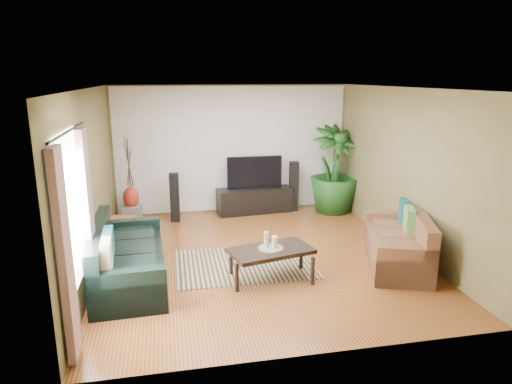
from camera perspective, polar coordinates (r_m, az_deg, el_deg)
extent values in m
plane|color=#9A5B28|center=(7.54, 0.30, -8.13)|extent=(5.50, 5.50, 0.00)
plane|color=white|center=(6.97, 0.33, 12.85)|extent=(5.50, 5.50, 0.00)
plane|color=olive|center=(9.79, -2.95, 5.34)|extent=(5.00, 0.00, 5.00)
plane|color=olive|center=(4.57, 7.33, -5.35)|extent=(5.00, 0.00, 5.00)
plane|color=olive|center=(7.08, -19.93, 0.97)|extent=(0.00, 5.50, 5.50)
plane|color=olive|center=(8.01, 18.13, 2.61)|extent=(0.00, 5.50, 5.50)
plane|color=white|center=(9.79, -2.94, 5.33)|extent=(4.90, 0.00, 4.90)
plane|color=white|center=(5.53, -22.07, -2.28)|extent=(0.00, 1.80, 1.80)
cube|color=gray|center=(4.90, -22.76, -7.52)|extent=(0.08, 0.35, 2.20)
cube|color=gray|center=(6.30, -20.22, -2.52)|extent=(0.08, 0.35, 2.20)
cylinder|color=black|center=(5.35, -22.45, 7.03)|extent=(0.03, 1.90, 0.03)
cube|color=black|center=(6.82, -15.60, -7.33)|extent=(1.05, 2.27, 0.85)
cube|color=brown|center=(7.45, 17.25, -5.58)|extent=(1.39, 1.99, 0.85)
cube|color=tan|center=(7.28, -1.43, -8.94)|extent=(2.16, 1.54, 0.01)
cube|color=black|center=(6.67, 1.87, -9.00)|extent=(1.28, 0.89, 0.48)
cylinder|color=gray|center=(6.58, 1.88, -7.03)|extent=(0.36, 0.36, 0.02)
cylinder|color=beige|center=(6.55, 1.32, -5.96)|extent=(0.07, 0.07, 0.23)
cylinder|color=#ECE1C7|center=(6.52, 2.31, -6.33)|extent=(0.07, 0.07, 0.18)
cylinder|color=white|center=(6.62, 2.36, -6.14)|extent=(0.07, 0.07, 0.15)
cube|color=black|center=(9.85, -0.19, -1.03)|extent=(1.65, 0.64, 0.54)
cube|color=black|center=(9.71, -0.19, 2.47)|extent=(1.18, 0.06, 0.70)
cube|color=black|center=(9.34, -10.13, -0.68)|extent=(0.20, 0.21, 0.99)
cube|color=black|center=(9.99, 4.74, 0.72)|extent=(0.22, 0.24, 1.07)
imported|color=#184517|center=(9.90, 9.74, 2.79)|extent=(1.26, 1.26, 1.87)
cylinder|color=black|center=(10.09, 9.55, -1.66)|extent=(0.34, 0.34, 0.27)
cube|color=gray|center=(9.56, -15.22, -2.63)|extent=(0.38, 0.38, 0.35)
ellipsoid|color=maroon|center=(9.47, -15.35, -0.71)|extent=(0.32, 0.32, 0.44)
cube|color=brown|center=(8.26, -16.64, -4.88)|extent=(0.55, 0.55, 0.50)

